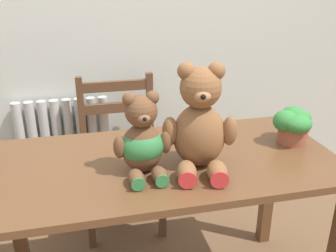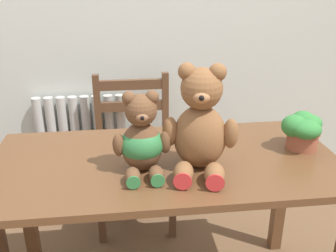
{
  "view_description": "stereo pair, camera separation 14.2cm",
  "coord_description": "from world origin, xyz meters",
  "px_view_note": "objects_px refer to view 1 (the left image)",
  "views": [
    {
      "loc": [
        -0.3,
        -0.99,
        1.49
      ],
      "look_at": [
        0.0,
        0.28,
        0.95
      ],
      "focal_mm": 40.0,
      "sensor_mm": 36.0,
      "label": 1
    },
    {
      "loc": [
        -0.16,
        -1.02,
        1.49
      ],
      "look_at": [
        0.0,
        0.28,
        0.95
      ],
      "focal_mm": 40.0,
      "sensor_mm": 36.0,
      "label": 2
    }
  ],
  "objects_px": {
    "wooden_chair_behind": "(121,154)",
    "potted_plant": "(293,124)",
    "teddy_bear_left": "(142,141)",
    "teddy_bear_right": "(200,124)"
  },
  "relations": [
    {
      "from": "wooden_chair_behind",
      "to": "potted_plant",
      "type": "distance_m",
      "value": 1.05
    },
    {
      "from": "teddy_bear_left",
      "to": "teddy_bear_right",
      "type": "xyz_separation_m",
      "value": [
        0.22,
        -0.01,
        0.05
      ]
    },
    {
      "from": "teddy_bear_right",
      "to": "wooden_chair_behind",
      "type": "bearing_deg",
      "value": -61.25
    },
    {
      "from": "wooden_chair_behind",
      "to": "teddy_bear_left",
      "type": "height_order",
      "value": "teddy_bear_left"
    },
    {
      "from": "potted_plant",
      "to": "teddy_bear_right",
      "type": "bearing_deg",
      "value": -166.07
    },
    {
      "from": "teddy_bear_right",
      "to": "potted_plant",
      "type": "bearing_deg",
      "value": -154.21
    },
    {
      "from": "teddy_bear_left",
      "to": "wooden_chair_behind",
      "type": "bearing_deg",
      "value": -90.18
    },
    {
      "from": "wooden_chair_behind",
      "to": "teddy_bear_right",
      "type": "height_order",
      "value": "teddy_bear_right"
    },
    {
      "from": "wooden_chair_behind",
      "to": "potted_plant",
      "type": "xyz_separation_m",
      "value": [
        0.71,
        -0.66,
        0.39
      ]
    },
    {
      "from": "teddy_bear_right",
      "to": "potted_plant",
      "type": "relative_size",
      "value": 2.23
    }
  ]
}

